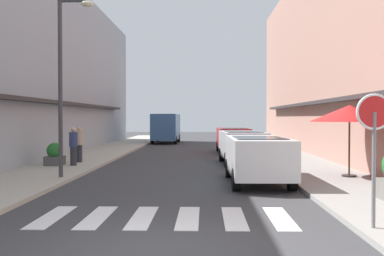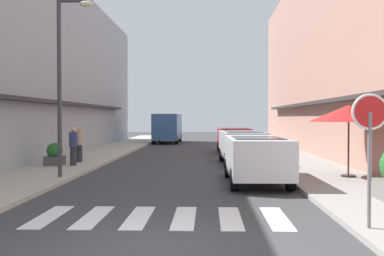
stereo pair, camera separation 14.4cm
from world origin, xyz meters
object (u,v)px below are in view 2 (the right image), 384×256
(cafe_umbrella, at_px, (349,114))
(pedestrian_walking_far, at_px, (79,144))
(parked_car_near, at_px, (256,154))
(parked_car_mid, at_px, (242,144))
(round_street_sign, at_px, (370,125))
(delivery_van, at_px, (168,126))
(planter_midblock, at_px, (55,155))
(street_lamp, at_px, (65,68))
(pedestrian_walking_near, at_px, (73,145))
(parked_car_far, at_px, (234,137))

(cafe_umbrella, bearing_deg, pedestrian_walking_far, 156.07)
(parked_car_near, distance_m, parked_car_mid, 5.87)
(round_street_sign, bearing_deg, cafe_umbrella, 75.73)
(pedestrian_walking_far, bearing_deg, parked_car_near, 92.67)
(parked_car_near, bearing_deg, parked_car_mid, 90.00)
(parked_car_near, xyz_separation_m, delivery_van, (-4.80, 22.53, 0.48))
(planter_midblock, bearing_deg, street_lamp, -66.40)
(parked_car_mid, bearing_deg, delivery_van, 106.08)
(pedestrian_walking_near, height_order, pedestrian_walking_far, pedestrian_walking_near)
(cafe_umbrella, xyz_separation_m, planter_midblock, (-10.96, 3.29, -1.66))
(pedestrian_walking_near, bearing_deg, cafe_umbrella, -61.71)
(round_street_sign, bearing_deg, pedestrian_walking_far, 126.24)
(parked_car_mid, relative_size, planter_midblock, 4.54)
(cafe_umbrella, xyz_separation_m, pedestrian_walking_far, (-10.30, 4.57, -1.28))
(parked_car_near, relative_size, round_street_sign, 1.86)
(parked_car_far, relative_size, pedestrian_walking_near, 2.65)
(parked_car_mid, xyz_separation_m, planter_midblock, (-7.83, -1.69, -0.37))
(parked_car_far, distance_m, cafe_umbrella, 12.00)
(street_lamp, bearing_deg, parked_car_far, 62.47)
(parked_car_far, distance_m, round_street_sign, 18.63)
(cafe_umbrella, bearing_deg, parked_car_far, 105.22)
(parked_car_far, relative_size, planter_midblock, 4.51)
(parked_car_near, relative_size, delivery_van, 0.82)
(street_lamp, relative_size, planter_midblock, 6.41)
(parked_car_mid, relative_size, delivery_van, 0.77)
(round_street_sign, bearing_deg, pedestrian_walking_near, 129.23)
(parked_car_mid, height_order, delivery_van, delivery_van)
(parked_car_near, height_order, parked_car_mid, same)
(round_street_sign, bearing_deg, street_lamp, 138.74)
(street_lamp, relative_size, pedestrian_walking_far, 3.81)
(parked_car_near, xyz_separation_m, pedestrian_walking_near, (-7.03, 4.11, 0.02))
(parked_car_far, bearing_deg, round_street_sign, -85.86)
(round_street_sign, distance_m, pedestrian_walking_far, 14.43)
(round_street_sign, xyz_separation_m, pedestrian_walking_near, (-8.37, 10.26, -1.00))
(parked_car_near, relative_size, parked_car_mid, 1.06)
(delivery_van, xyz_separation_m, pedestrian_walking_far, (-2.37, -17.07, -0.47))
(parked_car_far, xyz_separation_m, pedestrian_walking_far, (-7.17, -6.94, 0.01))
(street_lamp, bearing_deg, cafe_umbrella, 2.50)
(round_street_sign, height_order, pedestrian_walking_far, round_street_sign)
(street_lamp, bearing_deg, planter_midblock, 113.60)
(parked_car_near, distance_m, pedestrian_walking_far, 9.01)
(round_street_sign, xyz_separation_m, street_lamp, (-7.56, 6.63, 1.75))
(planter_midblock, height_order, pedestrian_walking_far, pedestrian_walking_far)
(parked_car_mid, relative_size, pedestrian_walking_far, 2.70)
(parked_car_mid, distance_m, street_lamp, 8.68)
(parked_car_far, bearing_deg, cafe_umbrella, -74.78)
(parked_car_mid, relative_size, cafe_umbrella, 1.59)
(parked_car_far, relative_size, pedestrian_walking_far, 2.68)
(delivery_van, bearing_deg, round_street_sign, -77.91)
(planter_midblock, distance_m, pedestrian_walking_far, 1.49)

